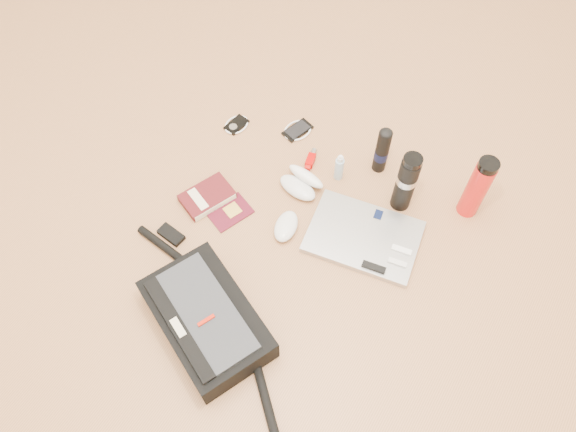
{
  "coord_description": "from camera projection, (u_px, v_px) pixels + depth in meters",
  "views": [
    {
      "loc": [
        0.47,
        -0.7,
        1.64
      ],
      "look_at": [
        -0.04,
        0.12,
        0.06
      ],
      "focal_mm": 35.0,
      "sensor_mm": 36.0,
      "label": 1
    }
  ],
  "objects": [
    {
      "name": "ground",
      "position": [
        279.0,
        256.0,
        1.84
      ],
      "size": [
        4.0,
        4.0,
        0.0
      ],
      "primitive_type": "plane",
      "color": "#A87146",
      "rests_on": "ground"
    },
    {
      "name": "messenger_bag",
      "position": [
        206.0,
        318.0,
        1.67
      ],
      "size": [
        0.77,
        0.41,
        0.12
      ],
      "rotation": [
        0.0,
        0.0,
        -0.42
      ],
      "color": "black",
      "rests_on": "ground"
    },
    {
      "name": "laptop",
      "position": [
        364.0,
        237.0,
        1.86
      ],
      "size": [
        0.4,
        0.31,
        0.03
      ],
      "rotation": [
        0.0,
        0.0,
        0.18
      ],
      "color": "#A2A2A4",
      "rests_on": "ground"
    },
    {
      "name": "book",
      "position": [
        207.0,
        197.0,
        1.94
      ],
      "size": [
        0.17,
        0.2,
        0.03
      ],
      "rotation": [
        0.0,
        0.0,
        -0.39
      ],
      "color": "#490F13",
      "rests_on": "ground"
    },
    {
      "name": "passport",
      "position": [
        230.0,
        212.0,
        1.92
      ],
      "size": [
        0.15,
        0.17,
        0.01
      ],
      "rotation": [
        0.0,
        0.0,
        -0.37
      ],
      "color": "#4C0C1A",
      "rests_on": "ground"
    },
    {
      "name": "mouse",
      "position": [
        286.0,
        226.0,
        1.87
      ],
      "size": [
        0.1,
        0.14,
        0.04
      ],
      "rotation": [
        0.0,
        0.0,
        0.23
      ],
      "color": "silver",
      "rests_on": "ground"
    },
    {
      "name": "sunglasses_case",
      "position": [
        302.0,
        182.0,
        1.95
      ],
      "size": [
        0.16,
        0.14,
        0.08
      ],
      "rotation": [
        0.0,
        0.0,
        -0.14
      ],
      "color": "silver",
      "rests_on": "ground"
    },
    {
      "name": "ipod",
      "position": [
        236.0,
        125.0,
        2.12
      ],
      "size": [
        0.09,
        0.1,
        0.01
      ],
      "rotation": [
        0.0,
        0.0,
        -0.14
      ],
      "color": "black",
      "rests_on": "ground"
    },
    {
      "name": "phone",
      "position": [
        298.0,
        130.0,
        2.11
      ],
      "size": [
        0.11,
        0.12,
        0.01
      ],
      "rotation": [
        0.0,
        0.0,
        -0.3
      ],
      "color": "black",
      "rests_on": "ground"
    },
    {
      "name": "inhaler",
      "position": [
        311.0,
        160.0,
        2.03
      ],
      "size": [
        0.04,
        0.1,
        0.03
      ],
      "rotation": [
        0.0,
        0.0,
        0.25
      ],
      "color": "#AA0402",
      "rests_on": "ground"
    },
    {
      "name": "spray_bottle",
      "position": [
        339.0,
        168.0,
        1.96
      ],
      "size": [
        0.03,
        0.03,
        0.12
      ],
      "rotation": [
        0.0,
        0.0,
        0.09
      ],
      "color": "#98B5C9",
      "rests_on": "ground"
    },
    {
      "name": "aerosol_can",
      "position": [
        382.0,
        150.0,
        1.94
      ],
      "size": [
        0.06,
        0.06,
        0.2
      ],
      "rotation": [
        0.0,
        0.0,
        -0.35
      ],
      "color": "black",
      "rests_on": "ground"
    },
    {
      "name": "thermos_black",
      "position": [
        406.0,
        182.0,
        1.83
      ],
      "size": [
        0.07,
        0.07,
        0.26
      ],
      "rotation": [
        0.0,
        0.0,
        0.03
      ],
      "color": "black",
      "rests_on": "ground"
    },
    {
      "name": "thermos_red",
      "position": [
        477.0,
        188.0,
        1.82
      ],
      "size": [
        0.09,
        0.09,
        0.27
      ],
      "rotation": [
        0.0,
        0.0,
        0.35
      ],
      "color": "red",
      "rests_on": "ground"
    }
  ]
}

